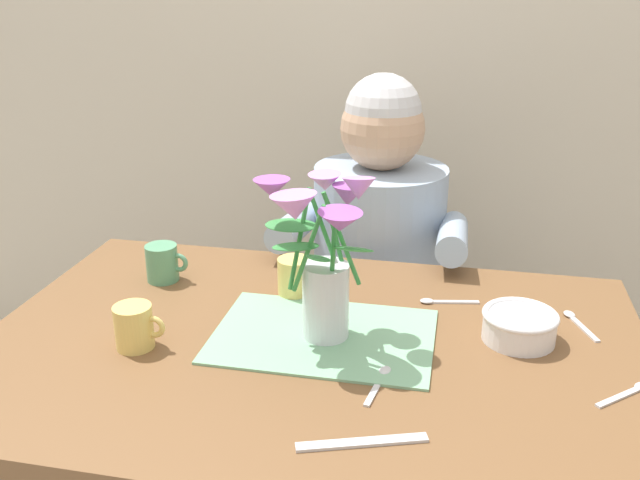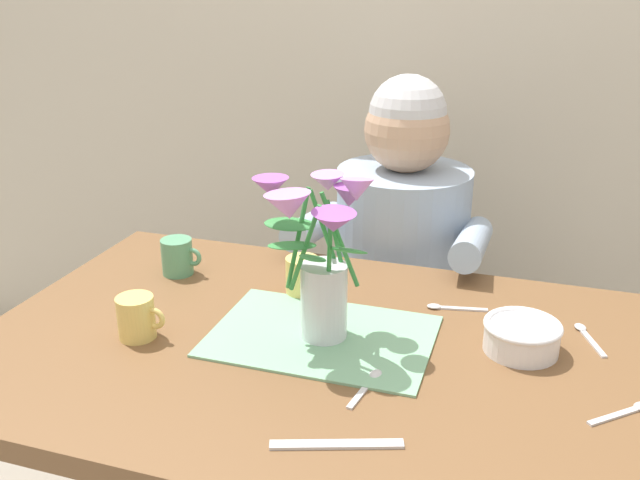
% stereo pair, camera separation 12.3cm
% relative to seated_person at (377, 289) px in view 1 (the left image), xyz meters
% --- Properties ---
extents(wood_panel_backdrop, '(4.00, 0.10, 2.50)m').
position_rel_seated_person_xyz_m(wood_panel_backdrop, '(-0.05, 0.43, 0.69)').
color(wood_panel_backdrop, beige).
rests_on(wood_panel_backdrop, ground_plane).
extents(dining_table, '(1.20, 0.80, 0.74)m').
position_rel_seated_person_xyz_m(dining_table, '(-0.05, -0.62, 0.08)').
color(dining_table, brown).
rests_on(dining_table, ground_plane).
extents(seated_person, '(0.45, 0.47, 1.14)m').
position_rel_seated_person_xyz_m(seated_person, '(0.00, 0.00, 0.00)').
color(seated_person, '#4C4C56').
rests_on(seated_person, ground_plane).
extents(striped_placemat, '(0.40, 0.28, 0.00)m').
position_rel_seated_person_xyz_m(striped_placemat, '(-0.03, -0.59, 0.18)').
color(striped_placemat, '#7AB289').
rests_on(striped_placemat, dining_table).
extents(flower_vase, '(0.23, 0.24, 0.31)m').
position_rel_seated_person_xyz_m(flower_vase, '(-0.03, -0.60, 0.35)').
color(flower_vase, silver).
rests_on(flower_vase, dining_table).
extents(ceramic_bowl, '(0.14, 0.14, 0.06)m').
position_rel_seated_person_xyz_m(ceramic_bowl, '(0.32, -0.53, 0.21)').
color(ceramic_bowl, white).
rests_on(ceramic_bowl, dining_table).
extents(dinner_knife, '(0.19, 0.08, 0.00)m').
position_rel_seated_person_xyz_m(dinner_knife, '(0.09, -0.88, 0.18)').
color(dinner_knife, silver).
rests_on(dinner_knife, dining_table).
extents(coffee_cup, '(0.09, 0.07, 0.08)m').
position_rel_seated_person_xyz_m(coffee_cup, '(-0.35, -0.69, 0.22)').
color(coffee_cup, '#E5C666').
rests_on(coffee_cup, dining_table).
extents(ceramic_mug, '(0.09, 0.07, 0.08)m').
position_rel_seated_person_xyz_m(ceramic_mug, '(-0.12, -0.43, 0.22)').
color(ceramic_mug, '#E5C666').
rests_on(ceramic_mug, dining_table).
extents(tea_cup, '(0.09, 0.07, 0.08)m').
position_rel_seated_person_xyz_m(tea_cup, '(-0.41, -0.42, 0.22)').
color(tea_cup, '#569970').
rests_on(tea_cup, dining_table).
extents(spoon_0, '(0.10, 0.09, 0.01)m').
position_rel_seated_person_xyz_m(spoon_0, '(0.49, -0.67, 0.18)').
color(spoon_0, silver).
rests_on(spoon_0, dining_table).
extents(spoon_1, '(0.03, 0.12, 0.01)m').
position_rel_seated_person_xyz_m(spoon_1, '(0.09, -0.71, 0.18)').
color(spoon_1, silver).
rests_on(spoon_1, dining_table).
extents(spoon_2, '(0.06, 0.12, 0.01)m').
position_rel_seated_person_xyz_m(spoon_2, '(0.43, -0.44, 0.18)').
color(spoon_2, silver).
rests_on(spoon_2, dining_table).
extents(spoon_3, '(0.12, 0.04, 0.01)m').
position_rel_seated_person_xyz_m(spoon_3, '(0.18, -0.41, 0.18)').
color(spoon_3, silver).
rests_on(spoon_3, dining_table).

